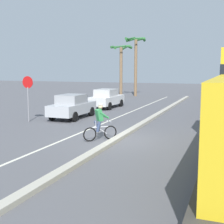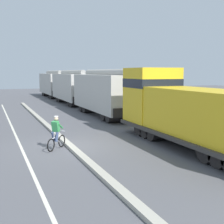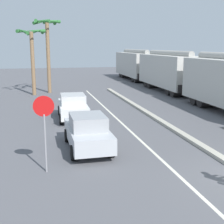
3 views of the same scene
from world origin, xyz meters
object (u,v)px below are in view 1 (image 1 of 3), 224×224
object	(u,v)px
palm_tree_near	(121,58)
stop_sign	(28,90)
cyclist	(100,123)
parked_car_white	(106,98)
palm_tree_far	(136,52)
parked_car_silver	(72,106)

from	to	relation	value
palm_tree_near	stop_sign	bearing A→B (deg)	-88.13
stop_sign	cyclist	bearing A→B (deg)	-26.99
parked_car_white	palm_tree_far	bearing A→B (deg)	95.15
palm_tree_far	parked_car_silver	bearing A→B (deg)	-86.56
cyclist	palm_tree_far	size ratio (longest dim) A/B	0.24
stop_sign	palm_tree_near	size ratio (longest dim) A/B	0.45
cyclist	palm_tree_near	xyz separation A→B (m)	(-6.95, 22.58, 3.78)
palm_tree_near	palm_tree_far	world-z (taller)	palm_tree_far
stop_sign	palm_tree_near	world-z (taller)	palm_tree_near
parked_car_silver	palm_tree_far	distance (m)	18.87
parked_car_silver	palm_tree_far	world-z (taller)	palm_tree_far
parked_car_white	cyclist	distance (m)	12.46
palm_tree_far	palm_tree_near	bearing A→B (deg)	-140.90
parked_car_white	cyclist	bearing A→B (deg)	-69.24
cyclist	parked_car_silver	bearing A→B (deg)	128.83
parked_car_silver	palm_tree_far	size ratio (longest dim) A/B	0.58
cyclist	stop_sign	bearing A→B (deg)	153.01
parked_car_silver	palm_tree_near	world-z (taller)	palm_tree_near
stop_sign	palm_tree_far	size ratio (longest dim) A/B	0.40
cyclist	palm_tree_far	xyz separation A→B (m)	(-5.51, 23.76, 4.55)
palm_tree_near	palm_tree_far	size ratio (longest dim) A/B	0.88
parked_car_silver	parked_car_white	bearing A→B (deg)	90.09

